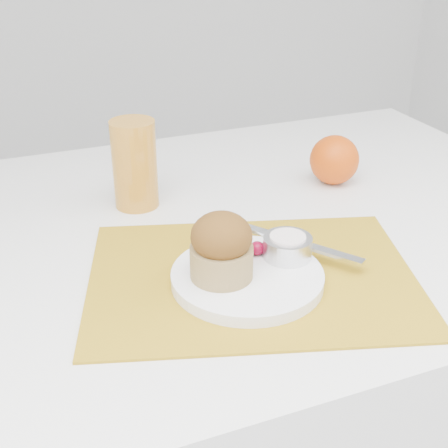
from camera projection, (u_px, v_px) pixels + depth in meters
name	position (u px, v px, depth m)	size (l,w,h in m)	color
table	(219.00, 406.00, 1.13)	(1.20, 0.80, 0.75)	white
placemat	(252.00, 277.00, 0.82)	(0.42, 0.31, 0.00)	#AF8518
plate	(247.00, 277.00, 0.80)	(0.20, 0.20, 0.02)	white
ramekin	(287.00, 247.00, 0.82)	(0.07, 0.07, 0.03)	silver
cream	(288.00, 238.00, 0.82)	(0.05, 0.05, 0.01)	white
raspberry_near	(247.00, 251.00, 0.82)	(0.02, 0.02, 0.02)	#520212
raspberry_far	(257.00, 248.00, 0.83)	(0.02, 0.02, 0.02)	#590217
butter_knife	(301.00, 244.00, 0.86)	(0.18, 0.01, 0.00)	silver
orange	(334.00, 160.00, 1.08)	(0.09, 0.09, 0.09)	#D14907
juice_glass	(135.00, 164.00, 0.98)	(0.07, 0.07, 0.14)	orange
muffin	(221.00, 247.00, 0.77)	(0.10, 0.10, 0.09)	#A58850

